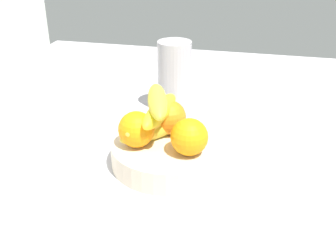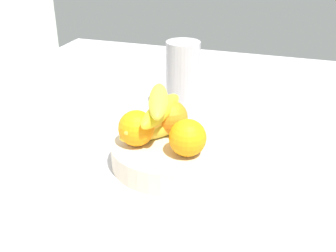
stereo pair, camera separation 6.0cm
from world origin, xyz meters
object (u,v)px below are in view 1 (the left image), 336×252
Objects in this scene: orange_front_left at (189,137)px; thermos_tumbler at (174,77)px; banana_bunch at (156,115)px; orange_center at (136,130)px; cutting_board at (19,81)px; fruit_bowl at (168,153)px; orange_front_right at (170,117)px.

thermos_tumbler is at bearing 17.90° from orange_front_left.
orange_center is at bearing 143.92° from banana_bunch.
cutting_board is at bearing 92.92° from orange_front_left.
fruit_bowl is 0.67× the size of cutting_board.
banana_bunch reaches higher than fruit_bowl.
cutting_board reaches higher than fruit_bowl.
orange_front_right is at bearing 8.29° from fruit_bowl.
cutting_board is 1.87× the size of thermos_tumbler.
cutting_board is at bearing 142.29° from thermos_tumbler.
cutting_board reaches higher than banana_bunch.
orange_front_right and orange_center have the same top height.
banana_bunch is (4.30, -3.13, 1.56)cm from orange_center.
orange_front_right is (7.80, 5.74, 0.00)cm from orange_front_left.
orange_front_right is at bearing -37.45° from banana_bunch.
orange_center is 0.39× the size of thermos_tumbler.
cutting_board is at bearing 104.03° from banana_bunch.
fruit_bowl is at bearing -170.12° from thermos_tumbler.
banana_bunch is at bearing -36.08° from orange_center.
cutting_board is (-1.76, 34.59, 9.33)cm from orange_front_left.
orange_front_left reaches higher than fruit_bowl.
orange_front_left is 1.00× the size of orange_front_right.
orange_front_left is 11.11cm from orange_center.
orange_center is (-7.21, 5.36, 0.00)cm from orange_front_right.
fruit_bowl is 1.25× the size of thermos_tumbler.
thermos_tumbler is (25.43, 1.82, -0.61)cm from banana_bunch.
orange_front_right is 0.39× the size of thermos_tumbler.
cutting_board reaches higher than thermos_tumbler.
banana_bunch is 0.91× the size of thermos_tumbler.
orange_center is 5.54cm from banana_bunch.
banana_bunch is at bearing -79.75° from cutting_board.
orange_front_left is 0.21× the size of cutting_board.
orange_front_left is 31.87cm from thermos_tumbler.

